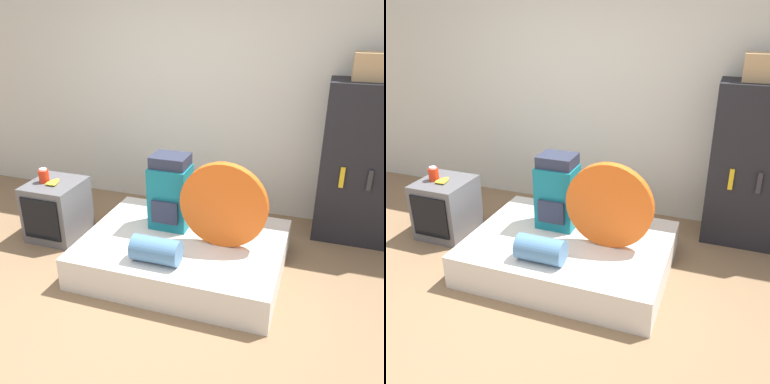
{
  "view_description": "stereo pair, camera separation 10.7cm",
  "coord_description": "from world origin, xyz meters",
  "views": [
    {
      "loc": [
        1.26,
        -2.23,
        2.16
      ],
      "look_at": [
        0.26,
        0.79,
        0.74
      ],
      "focal_mm": 40.0,
      "sensor_mm": 36.0,
      "label": 1
    },
    {
      "loc": [
        1.36,
        -2.2,
        2.16
      ],
      "look_at": [
        0.26,
        0.79,
        0.74
      ],
      "focal_mm": 40.0,
      "sensor_mm": 36.0,
      "label": 2
    }
  ],
  "objects": [
    {
      "name": "cardboard_box",
      "position": [
        1.6,
        1.86,
        1.66
      ],
      "size": [
        0.43,
        0.22,
        0.23
      ],
      "color": "tan",
      "rests_on": "bookshelf"
    },
    {
      "name": "sleeping_roll",
      "position": [
        0.1,
        0.39,
        0.4
      ],
      "size": [
        0.39,
        0.21,
        0.21
      ],
      "color": "teal",
      "rests_on": "bed"
    },
    {
      "name": "bookshelf",
      "position": [
        1.66,
        1.84,
        0.77
      ],
      "size": [
        0.89,
        0.44,
        1.54
      ],
      "color": "black",
      "rests_on": "ground_plane"
    },
    {
      "name": "backpack",
      "position": [
        -0.01,
        0.99,
        0.62
      ],
      "size": [
        0.34,
        0.31,
        0.67
      ],
      "color": "#14707F",
      "rests_on": "bed"
    },
    {
      "name": "bed",
      "position": [
        0.18,
        0.79,
        0.15
      ],
      "size": [
        1.7,
        1.27,
        0.29
      ],
      "color": "silver",
      "rests_on": "ground_plane"
    },
    {
      "name": "television",
      "position": [
        -1.2,
        0.95,
        0.29
      ],
      "size": [
        0.49,
        0.54,
        0.57
      ],
      "color": "#5B5B60",
      "rests_on": "ground_plane"
    },
    {
      "name": "wall_back",
      "position": [
        0.0,
        2.12,
        1.3
      ],
      "size": [
        8.0,
        0.05,
        2.6
      ],
      "color": "silver",
      "rests_on": "ground_plane"
    },
    {
      "name": "tent_bag",
      "position": [
        0.52,
        0.8,
        0.66
      ],
      "size": [
        0.73,
        0.07,
        0.73
      ],
      "color": "#E05B19",
      "rests_on": "bed"
    },
    {
      "name": "banana_bunch",
      "position": [
        -1.18,
        0.93,
        0.59
      ],
      "size": [
        0.13,
        0.17,
        0.03
      ],
      "color": "yellow",
      "rests_on": "television"
    },
    {
      "name": "canister",
      "position": [
        -1.29,
        0.94,
        0.64
      ],
      "size": [
        0.1,
        0.1,
        0.14
      ],
      "color": "red",
      "rests_on": "television"
    },
    {
      "name": "ground_plane",
      "position": [
        0.0,
        0.0,
        0.0
      ],
      "size": [
        16.0,
        16.0,
        0.0
      ],
      "primitive_type": "plane",
      "color": "#846647"
    }
  ]
}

